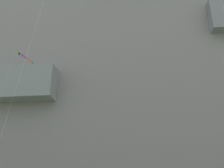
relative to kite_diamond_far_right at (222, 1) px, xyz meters
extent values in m
cube|color=gray|center=(-13.20, 23.52, 9.05)|extent=(180.00, 27.15, 77.02)
cube|color=gray|center=(-36.13, 8.55, -9.07)|extent=(14.67, 4.19, 6.27)
cylinder|color=black|center=(-32.10, 2.32, -6.70)|extent=(1.34, 4.52, 0.02)
cube|color=#8CCC33|center=(-32.67, 0.38, -6.91)|extent=(0.13, 0.34, 0.38)
cube|color=black|center=(-32.48, 1.03, -6.91)|extent=(0.13, 0.34, 0.38)
cube|color=purple|center=(-32.29, 1.67, -6.91)|extent=(0.14, 0.34, 0.38)
cube|color=#CC3399|center=(-32.10, 2.32, -6.91)|extent=(0.12, 0.33, 0.38)
cube|color=orange|center=(-31.91, 2.96, -6.91)|extent=(0.13, 0.34, 0.38)
cube|color=orange|center=(-31.73, 3.61, -6.91)|extent=(0.13, 0.33, 0.38)
cube|color=green|center=(-31.54, 4.25, -6.91)|extent=(0.13, 0.34, 0.38)
cylinder|color=silver|center=(-21.80, -17.78, -20.42)|extent=(0.54, 3.85, 17.84)
camera|label=1|loc=(-13.76, -32.60, -26.82)|focal=39.98mm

